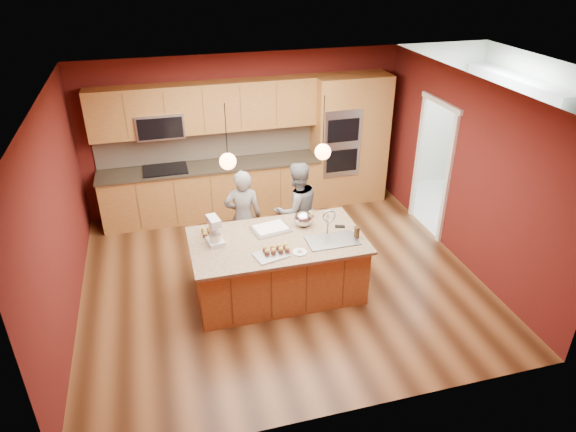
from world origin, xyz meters
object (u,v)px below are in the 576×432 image
object	(u,v)px
person_right	(297,210)
stand_mixer	(214,232)
mixing_bowl	(303,219)
person_left	(243,217)
island	(279,265)

from	to	relation	value
person_right	stand_mixer	size ratio (longest dim) A/B	4.04
mixing_bowl	person_left	bearing A→B (deg)	139.29
island	mixing_bowl	bearing A→B (deg)	32.97
person_right	stand_mixer	bearing A→B (deg)	17.44
person_left	mixing_bowl	bearing A→B (deg)	148.05
island	person_right	bearing A→B (deg)	60.48
person_right	island	bearing A→B (deg)	47.67
island	person_right	distance (m)	1.08
person_right	mixing_bowl	distance (m)	0.66
island	person_left	bearing A→B (deg)	108.71
island	stand_mixer	size ratio (longest dim) A/B	6.14
island	stand_mixer	world-z (taller)	island
person_left	person_right	distance (m)	0.81
island	mixing_bowl	world-z (taller)	island
person_left	person_right	size ratio (longest dim) A/B	0.98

